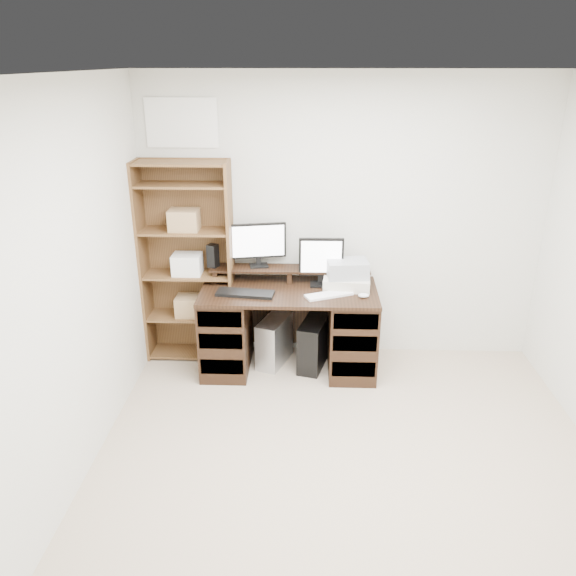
# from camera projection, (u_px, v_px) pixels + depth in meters

# --- Properties ---
(room) EXTENTS (3.54, 4.04, 2.54)m
(room) POSITION_uv_depth(u_px,v_px,m) (361.00, 320.00, 3.05)
(room) COLOR tan
(room) RESTS_ON ground
(desk) EXTENTS (1.50, 0.70, 0.75)m
(desk) POSITION_uv_depth(u_px,v_px,m) (289.00, 327.00, 4.91)
(desk) COLOR black
(desk) RESTS_ON ground
(riser_shelf) EXTENTS (1.40, 0.22, 0.12)m
(riser_shelf) POSITION_uv_depth(u_px,v_px,m) (290.00, 271.00, 4.93)
(riser_shelf) COLOR black
(riser_shelf) RESTS_ON desk
(monitor_wide) EXTENTS (0.48, 0.16, 0.39)m
(monitor_wide) POSITION_uv_depth(u_px,v_px,m) (258.00, 242.00, 4.89)
(monitor_wide) COLOR black
(monitor_wide) RESTS_ON riser_shelf
(monitor_small) EXTENTS (0.38, 0.14, 0.42)m
(monitor_small) POSITION_uv_depth(u_px,v_px,m) (321.00, 260.00, 4.79)
(monitor_small) COLOR black
(monitor_small) RESTS_ON desk
(speaker) EXTENTS (0.11, 0.11, 0.20)m
(speaker) POSITION_uv_depth(u_px,v_px,m) (213.00, 256.00, 4.91)
(speaker) COLOR black
(speaker) RESTS_ON riser_shelf
(keyboard_black) EXTENTS (0.50, 0.22, 0.03)m
(keyboard_black) POSITION_uv_depth(u_px,v_px,m) (245.00, 293.00, 4.66)
(keyboard_black) COLOR black
(keyboard_black) RESTS_ON desk
(keyboard_white) EXTENTS (0.42, 0.27, 0.02)m
(keyboard_white) POSITION_uv_depth(u_px,v_px,m) (329.00, 295.00, 4.64)
(keyboard_white) COLOR white
(keyboard_white) RESTS_ON desk
(mouse) EXTENTS (0.10, 0.07, 0.04)m
(mouse) POSITION_uv_depth(u_px,v_px,m) (364.00, 295.00, 4.61)
(mouse) COLOR silver
(mouse) RESTS_ON desk
(printer) EXTENTS (0.42, 0.33, 0.10)m
(printer) POSITION_uv_depth(u_px,v_px,m) (347.00, 282.00, 4.80)
(printer) COLOR beige
(printer) RESTS_ON desk
(basket) EXTENTS (0.36, 0.28, 0.15)m
(basket) POSITION_uv_depth(u_px,v_px,m) (347.00, 269.00, 4.76)
(basket) COLOR #94999E
(basket) RESTS_ON printer
(tower_silver) EXTENTS (0.33, 0.47, 0.43)m
(tower_silver) POSITION_uv_depth(u_px,v_px,m) (274.00, 341.00, 5.05)
(tower_silver) COLOR #B6B9BD
(tower_silver) RESTS_ON ground
(tower_black) EXTENTS (0.30, 0.47, 0.44)m
(tower_black) POSITION_uv_depth(u_px,v_px,m) (313.00, 344.00, 4.99)
(tower_black) COLOR black
(tower_black) RESTS_ON ground
(bookshelf) EXTENTS (0.80, 0.30, 1.80)m
(bookshelf) POSITION_uv_depth(u_px,v_px,m) (188.00, 261.00, 4.94)
(bookshelf) COLOR brown
(bookshelf) RESTS_ON ground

